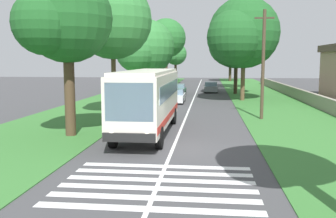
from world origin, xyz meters
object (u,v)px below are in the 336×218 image
Objects in this scene: trailing_car_2 at (211,87)px; roadside_tree_right_2 at (234,43)px; coach_bus at (149,97)px; roadside_tree_left_2 at (111,22)px; trailing_car_0 at (176,96)px; roadside_tree_left_0 at (166,39)px; trailing_car_1 at (178,90)px; roadside_tree_left_1 at (65,21)px; roadside_tree_left_4 at (175,55)px; utility_pole at (263,63)px; roadside_tree_left_3 at (145,49)px; roadside_tree_right_0 at (235,32)px; roadside_tree_right_3 at (229,52)px; roadside_tree_right_1 at (241,35)px.

trailing_car_2 is 0.43× the size of roadside_tree_right_2.
coach_bus is 1.06× the size of roadside_tree_left_2.
trailing_car_0 is 0.36× the size of roadside_tree_left_0.
roadside_tree_right_2 is (10.89, -6.54, 5.86)m from trailing_car_0.
trailing_car_0 and trailing_car_1 have the same top height.
trailing_car_0 is 0.47× the size of roadside_tree_left_1.
roadside_tree_left_4 is at bearing -0.79° from roadside_tree_left_1.
roadside_tree_left_2 is at bearing 82.99° from utility_pole.
roadside_tree_left_1 is 0.96× the size of roadside_tree_left_3.
roadside_tree_right_0 reaches higher than trailing_car_0.
roadside_tree_right_0 reaches higher than coach_bus.
coach_bus is at bearing 172.64° from roadside_tree_right_3.
roadside_tree_left_0 is (47.39, 4.39, 6.02)m from coach_bus.
roadside_tree_right_0 is at bearing -1.75° from roadside_tree_right_1.
roadside_tree_right_1 is (19.53, -6.88, 4.87)m from coach_bus.
utility_pole reaches higher than trailing_car_2.
trailing_car_2 is 29.09m from roadside_tree_left_4.
roadside_tree_right_1 is (20.72, -11.34, 0.57)m from roadside_tree_left_1.
roadside_tree_left_0 reaches higher than trailing_car_0.
trailing_car_0 is at bearing 34.47° from utility_pole.
roadside_tree_left_2 is at bearing 179.38° from roadside_tree_left_4.
roadside_tree_right_0 is at bearing -130.90° from roadside_tree_left_0.
trailing_car_2 is 24.76m from utility_pole.
roadside_tree_left_2 is (-22.83, 7.98, 6.65)m from trailing_car_2.
roadside_tree_left_3 is 1.21× the size of utility_pole.
trailing_car_2 is 0.39× the size of roadside_tree_right_1.
roadside_tree_left_1 is 30.91m from roadside_tree_right_2.
roadside_tree_left_1 reaches higher than trailing_car_2.
roadside_tree_left_1 is at bearing 179.92° from roadside_tree_left_0.
trailing_car_2 is at bearing -19.27° from roadside_tree_left_2.
roadside_tree_left_4 is at bearing 3.59° from coach_bus.
roadside_tree_left_2 is at bearing 160.73° from trailing_car_2.
trailing_car_1 is at bearing 167.03° from roadside_tree_right_3.
utility_pole is (-24.25, -3.61, 3.45)m from trailing_car_2.
roadside_tree_left_0 is at bearing 10.47° from trailing_car_1.
utility_pole is (-13.34, -0.51, -2.90)m from roadside_tree_right_1.
utility_pole is at bearing -97.01° from roadside_tree_left_2.
coach_bus is 16.82m from trailing_car_0.
roadside_tree_left_1 is at bearing 151.30° from roadside_tree_right_1.
roadside_tree_left_1 is at bearing 179.21° from roadside_tree_left_4.
roadside_tree_right_1 is at bearing -127.84° from trailing_car_1.
trailing_car_1 is 23.89m from roadside_tree_left_0.
roadside_tree_left_3 is at bearing 179.21° from roadside_tree_left_0.
roadside_tree_left_4 is at bearing 5.83° from trailing_car_1.
trailing_car_2 is 11.00m from roadside_tree_right_0.
roadside_tree_right_3 is (32.16, -1.04, -0.27)m from roadside_tree_right_2.
roadside_tree_right_0 reaches higher than roadside_tree_right_1.
roadside_tree_left_1 is at bearing 165.60° from trailing_car_0.
trailing_car_2 is at bearing -154.23° from roadside_tree_left_0.
trailing_car_0 is 0.53× the size of roadside_tree_left_4.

